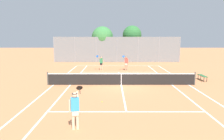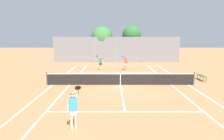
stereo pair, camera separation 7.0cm
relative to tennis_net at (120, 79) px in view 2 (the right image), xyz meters
The scene contains 14 objects.
ground_plane 0.51m from the tennis_net, ahead, with size 120.00×120.00×0.00m, color #CC7A4C.
court_line_markings 0.51m from the tennis_net, ahead, with size 11.10×23.90×0.01m.
tennis_net is the anchor object (origin of this frame).
player_near_side 8.85m from the tennis_net, 105.05° to the right, with size 0.53×0.84×1.77m.
player_far_left 8.23m from the tennis_net, 104.13° to the left, with size 0.85×0.68×1.77m.
player_far_right 7.89m from the tennis_net, 83.41° to the left, with size 0.76×0.72×1.77m.
loose_tennis_ball_0 5.29m from the tennis_net, 140.29° to the left, with size 0.07×0.07×0.07m, color #D1DB33.
loose_tennis_ball_1 5.24m from the tennis_net, 57.24° to the left, with size 0.07×0.07×0.07m, color #D1DB33.
loose_tennis_ball_2 4.91m from the tennis_net, 105.98° to the right, with size 0.07×0.07×0.07m, color #D1DB33.
loose_tennis_ball_3 3.06m from the tennis_net, 101.91° to the left, with size 0.07×0.07×0.07m, color #D1DB33.
courtside_bench 7.55m from the tennis_net, 14.06° to the left, with size 0.36×1.50×0.47m.
back_fence 16.15m from the tennis_net, 90.00° to the left, with size 19.34×0.08×3.87m.
tree_behind_left 18.00m from the tennis_net, 97.04° to the left, with size 3.40×3.40×5.50m.
tree_behind_right 19.99m from the tennis_net, 82.36° to the left, with size 3.14×3.14×5.72m.
Camera 2 is at (-0.68, -17.30, 3.88)m, focal length 35.00 mm.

